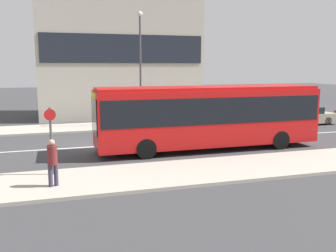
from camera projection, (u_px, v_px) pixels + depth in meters
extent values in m
plane|color=#3A3A3D|center=(95.00, 147.00, 20.08)|extent=(120.00, 120.00, 0.00)
cube|color=#B2A899|center=(112.00, 179.00, 14.16)|extent=(44.00, 3.50, 0.13)
cube|color=#B2A899|center=(85.00, 127.00, 25.97)|extent=(44.00, 3.50, 0.13)
cube|color=silver|center=(95.00, 147.00, 20.08)|extent=(41.80, 0.16, 0.01)
cube|color=#1E232D|center=(125.00, 49.00, 29.12)|extent=(12.73, 0.08, 2.20)
cube|color=red|center=(208.00, 116.00, 19.30)|extent=(11.57, 2.52, 2.80)
cube|color=black|center=(208.00, 108.00, 19.23)|extent=(11.34, 2.55, 1.29)
cube|color=red|center=(209.00, 88.00, 19.07)|extent=(11.40, 2.32, 0.14)
cube|color=black|center=(94.00, 116.00, 17.60)|extent=(0.05, 2.22, 1.68)
cube|color=yellow|center=(94.00, 96.00, 17.45)|extent=(0.04, 1.76, 0.32)
cylinder|color=black|center=(146.00, 149.00, 17.39)|extent=(0.96, 0.28, 0.96)
cylinder|color=black|center=(136.00, 140.00, 19.56)|extent=(0.96, 0.28, 0.96)
cylinder|color=black|center=(280.00, 140.00, 19.44)|extent=(0.96, 0.28, 0.96)
cylinder|color=black|center=(258.00, 133.00, 21.61)|extent=(0.96, 0.28, 0.96)
cube|color=#A39E84|center=(305.00, 118.00, 27.71)|extent=(4.39, 1.81, 0.68)
cube|color=#21262B|center=(304.00, 110.00, 27.58)|extent=(2.42, 1.60, 0.48)
cylinder|color=black|center=(328.00, 121.00, 27.35)|extent=(0.60, 0.18, 0.60)
cylinder|color=black|center=(313.00, 118.00, 28.90)|extent=(0.60, 0.18, 0.60)
cylinder|color=black|center=(296.00, 123.00, 26.58)|extent=(0.60, 0.18, 0.60)
cylinder|color=black|center=(282.00, 119.00, 28.12)|extent=(0.60, 0.18, 0.60)
cylinder|color=#383347|center=(56.00, 175.00, 13.10)|extent=(0.15, 0.15, 0.77)
cylinder|color=#383347|center=(50.00, 176.00, 12.98)|extent=(0.15, 0.15, 0.77)
cylinder|color=maroon|center=(52.00, 155.00, 12.92)|extent=(0.34, 0.34, 0.67)
sphere|color=tan|center=(52.00, 143.00, 12.85)|extent=(0.22, 0.22, 0.22)
cylinder|color=#4C4C51|center=(51.00, 141.00, 14.33)|extent=(0.09, 0.09, 2.61)
cylinder|color=red|center=(50.00, 115.00, 14.11)|extent=(0.44, 0.03, 0.44)
cylinder|color=#4C4C51|center=(141.00, 72.00, 25.78)|extent=(0.14, 0.14, 7.51)
sphere|color=silver|center=(140.00, 14.00, 25.17)|extent=(0.36, 0.36, 0.36)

